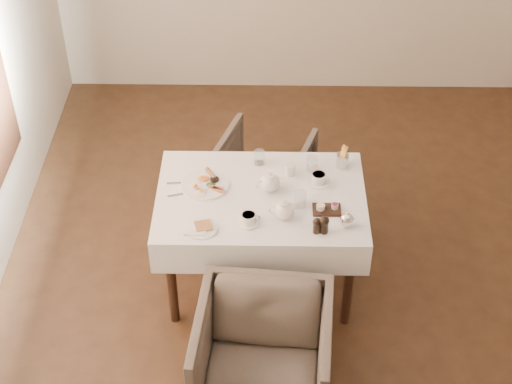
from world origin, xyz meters
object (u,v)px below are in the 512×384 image
at_px(armchair_far, 264,173).
at_px(teapot_centre, 270,182).
at_px(breakfast_plate, 205,184).
at_px(armchair_near, 263,358).
at_px(table, 261,210).

relative_size(armchair_far, teapot_centre, 3.67).
distance_m(breakfast_plate, teapot_centre, 0.40).
relative_size(armchair_near, breakfast_plate, 2.54).
bearing_deg(teapot_centre, armchair_near, -112.83).
bearing_deg(teapot_centre, breakfast_plate, 152.59).
height_order(breakfast_plate, teapot_centre, teapot_centre).
xyz_separation_m(breakfast_plate, teapot_centre, (0.40, -0.04, 0.06)).
relative_size(table, armchair_near, 1.70).
bearing_deg(breakfast_plate, armchair_far, 57.38).
height_order(armchair_near, teapot_centre, teapot_centre).
xyz_separation_m(armchair_far, breakfast_plate, (-0.36, -0.70, 0.47)).
distance_m(armchair_far, breakfast_plate, 0.92).
height_order(table, armchair_far, table).
distance_m(table, breakfast_plate, 0.38).
xyz_separation_m(armchair_near, armchair_far, (-0.01, 1.70, -0.05)).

